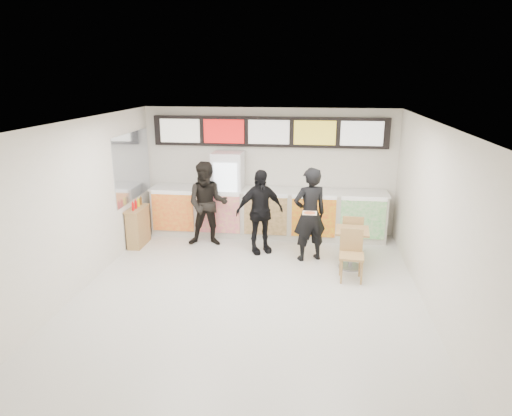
% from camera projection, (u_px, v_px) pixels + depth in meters
% --- Properties ---
extents(floor, '(7.00, 7.00, 0.00)m').
position_uv_depth(floor, '(249.00, 294.00, 8.06)').
color(floor, beige).
rests_on(floor, ground).
extents(ceiling, '(7.00, 7.00, 0.00)m').
position_uv_depth(ceiling, '(248.00, 122.00, 7.22)').
color(ceiling, white).
rests_on(ceiling, wall_back).
extents(wall_back, '(6.00, 0.00, 6.00)m').
position_uv_depth(wall_back, '(269.00, 171.00, 10.97)').
color(wall_back, silver).
rests_on(wall_back, floor).
extents(wall_left, '(0.00, 7.00, 7.00)m').
position_uv_depth(wall_left, '(79.00, 207.00, 8.00)').
color(wall_left, silver).
rests_on(wall_left, floor).
extents(wall_right, '(0.00, 7.00, 7.00)m').
position_uv_depth(wall_right, '(434.00, 220.00, 7.27)').
color(wall_right, silver).
rests_on(wall_right, floor).
extents(service_counter, '(5.56, 0.77, 1.14)m').
position_uv_depth(service_counter, '(267.00, 213.00, 10.84)').
color(service_counter, silver).
rests_on(service_counter, floor).
extents(menu_board, '(5.50, 0.14, 0.70)m').
position_uv_depth(menu_board, '(269.00, 132.00, 10.62)').
color(menu_board, black).
rests_on(menu_board, wall_back).
extents(drinks_fridge, '(0.70, 0.67, 2.00)m').
position_uv_depth(drinks_fridge, '(228.00, 194.00, 10.85)').
color(drinks_fridge, white).
rests_on(drinks_fridge, floor).
extents(mirror_panel, '(0.01, 2.00, 1.50)m').
position_uv_depth(mirror_panel, '(133.00, 166.00, 10.26)').
color(mirror_panel, '#B2B7BF').
rests_on(mirror_panel, wall_left).
extents(customer_main, '(0.85, 0.72, 1.96)m').
position_uv_depth(customer_main, '(310.00, 215.00, 9.31)').
color(customer_main, black).
rests_on(customer_main, floor).
extents(customer_left, '(1.00, 0.81, 1.91)m').
position_uv_depth(customer_left, '(208.00, 204.00, 10.15)').
color(customer_left, black).
rests_on(customer_left, floor).
extents(customer_mid, '(1.16, 0.91, 1.83)m').
position_uv_depth(customer_mid, '(260.00, 212.00, 9.74)').
color(customer_mid, black).
rests_on(customer_mid, floor).
extents(pizza_slice, '(0.36, 0.36, 0.02)m').
position_uv_depth(pizza_slice, '(310.00, 213.00, 8.83)').
color(pizza_slice, beige).
rests_on(pizza_slice, customer_main).
extents(cafe_table, '(0.69, 1.66, 0.95)m').
position_uv_depth(cafe_table, '(352.00, 241.00, 9.02)').
color(cafe_table, '#AE884F').
rests_on(cafe_table, floor).
extents(condiment_ledge, '(0.32, 0.78, 1.05)m').
position_uv_depth(condiment_ledge, '(138.00, 226.00, 10.28)').
color(condiment_ledge, '#AE884F').
rests_on(condiment_ledge, floor).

